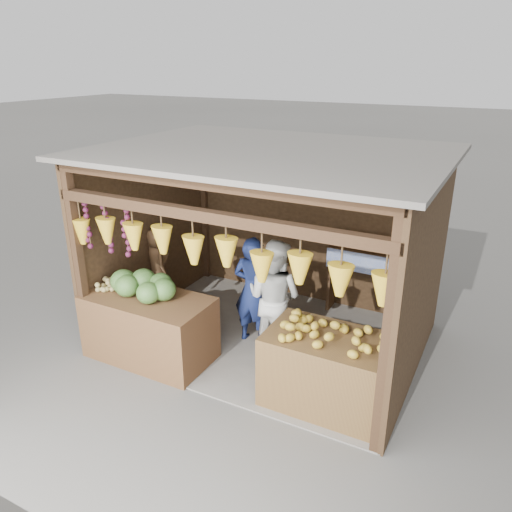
# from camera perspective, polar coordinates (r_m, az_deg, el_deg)

# --- Properties ---
(ground) EXTENTS (80.00, 80.00, 0.00)m
(ground) POSITION_cam_1_polar(r_m,az_deg,el_deg) (7.17, 1.30, -9.38)
(ground) COLOR #514F49
(ground) RESTS_ON ground
(stall_structure) EXTENTS (4.30, 3.30, 2.66)m
(stall_structure) POSITION_cam_1_polar(r_m,az_deg,el_deg) (6.45, 0.99, 3.30)
(stall_structure) COLOR slate
(stall_structure) RESTS_ON ground
(back_shelf) EXTENTS (1.25, 0.32, 1.32)m
(back_shelf) POSITION_cam_1_polar(r_m,az_deg,el_deg) (7.55, 12.91, -0.89)
(back_shelf) COLOR #382314
(back_shelf) RESTS_ON ground
(counter_left) EXTENTS (1.64, 0.85, 0.87)m
(counter_left) POSITION_cam_1_polar(r_m,az_deg,el_deg) (6.71, -12.07, -7.98)
(counter_left) COLOR #4A2D18
(counter_left) RESTS_ON ground
(counter_right) EXTENTS (1.45, 0.85, 0.87)m
(counter_right) POSITION_cam_1_polar(r_m,az_deg,el_deg) (5.78, 8.49, -12.96)
(counter_right) COLOR #4F331A
(counter_right) RESTS_ON ground
(stool) EXTENTS (0.32, 0.32, 0.30)m
(stool) POSITION_cam_1_polar(r_m,az_deg,el_deg) (7.98, -10.79, -5.18)
(stool) COLOR black
(stool) RESTS_ON ground
(man_standing) EXTENTS (0.57, 0.37, 1.55)m
(man_standing) POSITION_cam_1_polar(r_m,az_deg,el_deg) (6.74, -0.36, -4.04)
(man_standing) COLOR #15204F
(man_standing) RESTS_ON ground
(woman_standing) EXTENTS (0.83, 0.67, 1.60)m
(woman_standing) POSITION_cam_1_polar(r_m,az_deg,el_deg) (6.52, 2.10, -4.76)
(woman_standing) COLOR silver
(woman_standing) RESTS_ON ground
(vendor_seated) EXTENTS (0.62, 0.59, 1.07)m
(vendor_seated) POSITION_cam_1_polar(r_m,az_deg,el_deg) (7.70, -11.14, -0.62)
(vendor_seated) COLOR brown
(vendor_seated) RESTS_ON stool
(melon_pile) EXTENTS (1.00, 0.50, 0.32)m
(melon_pile) POSITION_cam_1_polar(r_m,az_deg,el_deg) (6.49, -12.46, -3.18)
(melon_pile) COLOR #1E4412
(melon_pile) RESTS_ON counter_left
(tanfruit_pile) EXTENTS (0.34, 0.40, 0.13)m
(tanfruit_pile) POSITION_cam_1_polar(r_m,az_deg,el_deg) (6.86, -16.56, -3.06)
(tanfruit_pile) COLOR #9F9549
(tanfruit_pile) RESTS_ON counter_left
(mango_pile) EXTENTS (1.40, 0.64, 0.22)m
(mango_pile) POSITION_cam_1_polar(r_m,az_deg,el_deg) (5.43, 9.03, -8.59)
(mango_pile) COLOR orange
(mango_pile) RESTS_ON counter_right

